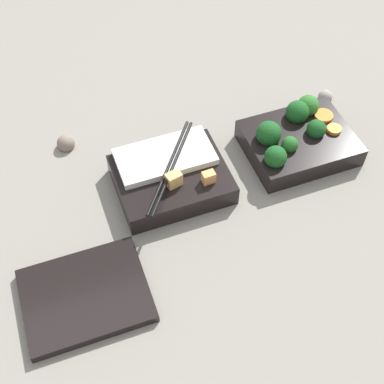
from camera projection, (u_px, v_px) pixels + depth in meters
ground_plane at (237, 172)px, 0.91m from camera, size 3.00×3.00×0.00m
bento_tray_vegetable at (297, 139)px, 0.92m from camera, size 0.18×0.14×0.07m
bento_tray_rice at (171, 176)px, 0.87m from camera, size 0.18×0.17×0.06m
bento_lid at (86, 295)px, 0.76m from camera, size 0.18×0.14×0.02m
pebble_1 at (325, 97)px, 1.01m from camera, size 0.03×0.03×0.03m
pebble_2 at (66, 144)px, 0.94m from camera, size 0.03×0.03×0.03m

